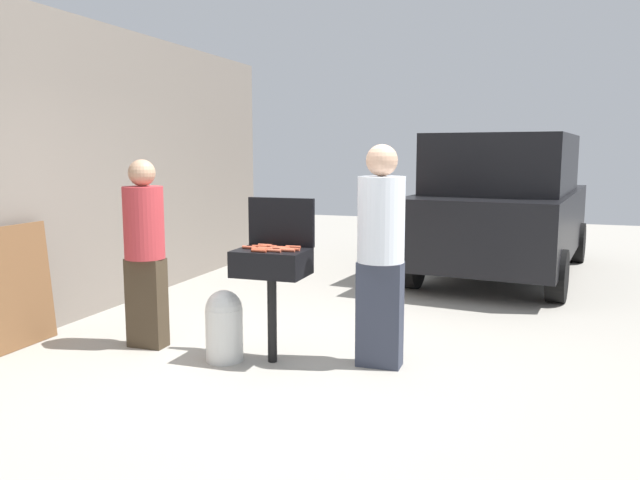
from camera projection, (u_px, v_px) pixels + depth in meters
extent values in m
plane|color=#9E998E|center=(292.00, 363.00, 5.40)|extent=(24.00, 24.00, 0.00)
cube|color=slate|center=(90.00, 169.00, 7.01)|extent=(0.24, 8.00, 3.19)
cylinder|color=black|center=(272.00, 319.00, 5.39)|extent=(0.08, 0.08, 0.75)
cube|color=black|center=(272.00, 263.00, 5.32)|extent=(0.60, 0.44, 0.22)
cube|color=black|center=(281.00, 222.00, 5.48)|extent=(0.60, 0.05, 0.42)
cylinder|color=#C6593D|center=(265.00, 248.00, 5.28)|extent=(0.13, 0.03, 0.03)
cylinder|color=#C6593D|center=(274.00, 251.00, 5.17)|extent=(0.13, 0.03, 0.03)
cylinder|color=#B74C33|center=(282.00, 248.00, 5.33)|extent=(0.13, 0.03, 0.03)
cylinder|color=#AD4228|center=(260.00, 247.00, 5.39)|extent=(0.13, 0.04, 0.03)
cylinder|color=#B74C33|center=(293.00, 247.00, 5.36)|extent=(0.13, 0.04, 0.03)
cylinder|color=#B74C33|center=(287.00, 250.00, 5.19)|extent=(0.13, 0.03, 0.03)
cylinder|color=#B74C33|center=(270.00, 246.00, 5.40)|extent=(0.13, 0.04, 0.03)
cylinder|color=#B74C33|center=(259.00, 249.00, 5.26)|extent=(0.13, 0.03, 0.03)
cylinder|color=#B74C33|center=(292.00, 249.00, 5.24)|extent=(0.13, 0.03, 0.03)
cylinder|color=#AD4228|center=(259.00, 251.00, 5.16)|extent=(0.13, 0.03, 0.03)
cylinder|color=#AD4228|center=(259.00, 250.00, 5.21)|extent=(0.13, 0.03, 0.03)
cylinder|color=#C6593D|center=(278.00, 248.00, 5.29)|extent=(0.13, 0.04, 0.03)
cylinder|color=#C6593D|center=(265.00, 245.00, 5.46)|extent=(0.13, 0.04, 0.03)
cylinder|color=#C6593D|center=(287.00, 250.00, 5.22)|extent=(0.13, 0.04, 0.03)
cylinder|color=#B74C33|center=(249.00, 247.00, 5.34)|extent=(0.13, 0.04, 0.03)
cylinder|color=silver|center=(224.00, 335.00, 5.44)|extent=(0.32, 0.32, 0.46)
sphere|color=silver|center=(224.00, 308.00, 5.40)|extent=(0.31, 0.31, 0.31)
cube|color=#3F3323|center=(147.00, 303.00, 5.81)|extent=(0.34, 0.19, 0.83)
cylinder|color=#B23338|center=(144.00, 223.00, 5.70)|extent=(0.36, 0.36, 0.65)
sphere|color=tan|center=(142.00, 173.00, 5.64)|extent=(0.24, 0.24, 0.24)
cube|color=#333847|center=(380.00, 314.00, 5.28)|extent=(0.37, 0.20, 0.89)
cylinder|color=silver|center=(381.00, 220.00, 5.17)|extent=(0.39, 0.39, 0.70)
sphere|color=tan|center=(382.00, 160.00, 5.10)|extent=(0.26, 0.26, 0.26)
cube|color=black|center=(504.00, 222.00, 9.24)|extent=(2.43, 4.60, 0.90)
cube|color=black|center=(504.00, 163.00, 8.94)|extent=(2.07, 2.80, 0.80)
cylinder|color=black|center=(557.00, 276.00, 7.54)|extent=(0.30, 0.66, 0.64)
cylinder|color=black|center=(412.00, 264.00, 8.32)|extent=(0.30, 0.66, 0.64)
cylinder|color=black|center=(577.00, 242.00, 10.27)|extent=(0.30, 0.66, 0.64)
cylinder|color=black|center=(466.00, 236.00, 11.06)|extent=(0.30, 0.66, 0.64)
cube|color=brown|center=(13.00, 288.00, 5.73)|extent=(0.11, 0.90, 1.13)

